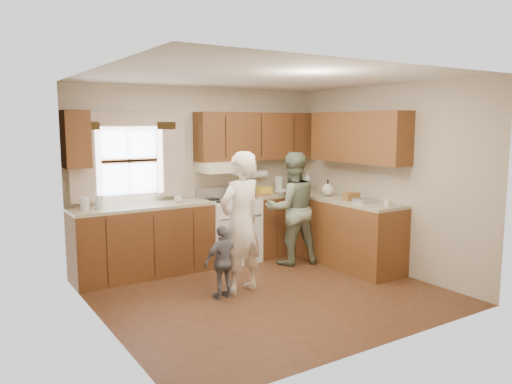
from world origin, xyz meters
TOP-DOWN VIEW (x-y plane):
  - room at (0.00, 0.00)m, footprint 3.80×3.80m
  - kitchen_fixtures at (0.61, 1.08)m, footprint 3.80×2.25m
  - stove at (0.30, 1.44)m, footprint 0.76×0.67m
  - woman_left at (-0.25, 0.20)m, footprint 0.69×0.53m
  - woman_right at (0.99, 0.85)m, footprint 0.90×0.77m
  - child at (-0.52, 0.12)m, footprint 0.51×0.23m

SIDE VIEW (x-z plane):
  - child at x=-0.52m, z-range 0.00..0.85m
  - stove at x=0.30m, z-range -0.07..1.00m
  - woman_right at x=0.99m, z-range 0.00..1.59m
  - woman_left at x=-0.25m, z-range 0.00..1.67m
  - kitchen_fixtures at x=0.61m, z-range -0.24..1.91m
  - room at x=0.00m, z-range -0.65..3.15m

